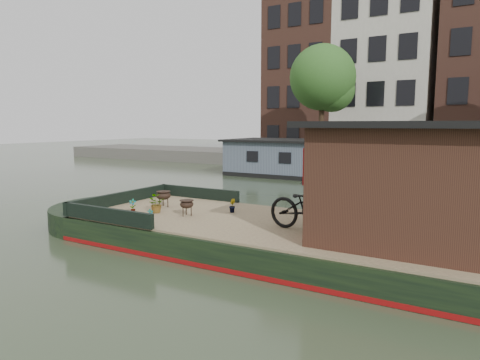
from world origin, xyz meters
The scene contains 20 objects.
ground centered at (0.00, 0.00, 0.00)m, with size 120.00×120.00×0.00m, color #263220.
houseboat_hull centered at (-1.33, 0.00, 0.27)m, with size 14.01×4.02×0.60m.
houseboat_deck centered at (0.00, 0.00, 0.62)m, with size 11.80×3.80×0.05m, color tan.
bow_bulwark centered at (-5.07, 0.00, 0.82)m, with size 3.00×4.00×0.35m.
cabin centered at (2.19, 0.00, 1.88)m, with size 4.00×3.50×2.42m.
bicycle centered at (0.20, -0.38, 1.21)m, with size 0.74×2.12×1.11m, color black.
potted_plant_a centered at (-4.67, -0.83, 0.84)m, with size 0.20×0.14×0.38m, color #935E2A.
potted_plant_b centered at (-2.42, 0.59, 0.83)m, with size 0.20×0.16×0.37m, color brown.
potted_plant_c centered at (-4.17, -0.49, 0.89)m, with size 0.44×0.38×0.49m, color brown.
potted_plant_d centered at (0.20, 1.32, 0.94)m, with size 0.32×0.32×0.57m, color maroon.
potted_plant_e centered at (-3.57, -1.35, 0.80)m, with size 0.16×0.11×0.31m, color #A0502F.
brazier_front centered at (-3.20, -0.38, 0.86)m, with size 0.39×0.39×0.42m, color black, non-canonical shape.
brazier_rear centered at (-4.52, 0.25, 0.88)m, with size 0.42×0.42×0.46m, color black, non-canonical shape.
bollard_port centered at (-5.60, 1.42, 0.75)m, with size 0.17×0.17×0.20m, color black.
bollard_stbd centered at (-4.90, -1.54, 0.76)m, with size 0.19×0.19×0.21m, color black.
dinghy centered at (-3.12, 11.40, 0.34)m, with size 2.35×3.29×0.68m, color black.
far_houseboat centered at (0.00, 14.00, 0.97)m, with size 20.40×4.40×2.11m.
quay centered at (0.00, 20.50, 0.45)m, with size 60.00×6.00×0.90m, color #47443F.
townhouse_row centered at (0.15, 27.50, 7.90)m, with size 27.25×8.00×16.50m.
tree_left centered at (-6.36, 19.07, 5.89)m, with size 4.40×4.40×7.40m.
Camera 1 is at (3.47, -9.08, 3.02)m, focal length 32.00 mm.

